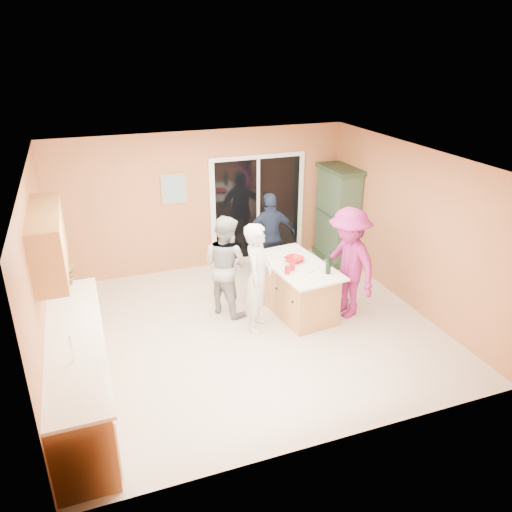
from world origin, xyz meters
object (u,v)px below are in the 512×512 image
object	(u,v)px
woman_white	(258,278)
green_hutch	(337,216)
woman_navy	(271,236)
woman_magenta	(348,263)
woman_grey	(226,265)
kitchen_island	(297,289)

from	to	relation	value
woman_white	green_hutch	bearing A→B (deg)	-18.09
woman_navy	woman_magenta	xyz separation A→B (m)	(0.61, -1.69, 0.09)
green_hutch	woman_grey	distance (m)	2.92
woman_white	woman_navy	distance (m)	1.82
kitchen_island	woman_grey	bearing A→B (deg)	152.73
kitchen_island	woman_grey	world-z (taller)	woman_grey
woman_grey	woman_magenta	world-z (taller)	woman_magenta
kitchen_island	woman_navy	size ratio (longest dim) A/B	1.04
green_hutch	woman_navy	bearing A→B (deg)	-169.06
woman_grey	woman_navy	bearing A→B (deg)	-83.00
woman_grey	woman_navy	world-z (taller)	woman_grey
woman_grey	woman_magenta	bearing A→B (deg)	-146.00
green_hutch	woman_white	xyz separation A→B (m)	(-2.35, -1.91, -0.07)
woman_white	woman_magenta	bearing A→B (deg)	-60.06
green_hutch	woman_white	bearing A→B (deg)	-140.97
green_hutch	woman_magenta	world-z (taller)	green_hutch
woman_white	woman_magenta	xyz separation A→B (m)	(1.46, -0.07, 0.04)
kitchen_island	woman_magenta	bearing A→B (deg)	-32.38
woman_grey	woman_white	bearing A→B (deg)	170.31
kitchen_island	green_hutch	size ratio (longest dim) A/B	0.89
woman_navy	woman_magenta	size ratio (longest dim) A/B	0.90
green_hutch	woman_magenta	size ratio (longest dim) A/B	1.06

